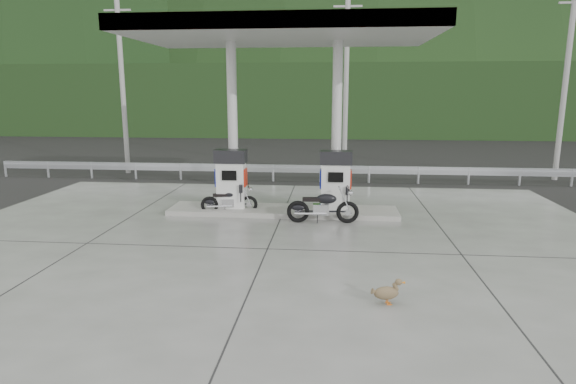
# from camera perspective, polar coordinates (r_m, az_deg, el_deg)

# --- Properties ---
(ground) EXTENTS (160.00, 160.00, 0.00)m
(ground) POSITION_cam_1_polar(r_m,az_deg,el_deg) (12.48, -1.82, -5.40)
(ground) COLOR black
(ground) RESTS_ON ground
(forecourt_apron) EXTENTS (18.00, 14.00, 0.02)m
(forecourt_apron) POSITION_cam_1_polar(r_m,az_deg,el_deg) (12.48, -1.82, -5.36)
(forecourt_apron) COLOR slate
(forecourt_apron) RESTS_ON ground
(pump_island) EXTENTS (7.00, 1.40, 0.15)m
(pump_island) POSITION_cam_1_polar(r_m,az_deg,el_deg) (14.85, -0.60, -2.23)
(pump_island) COLOR gray
(pump_island) RESTS_ON forecourt_apron
(gas_pump_left) EXTENTS (0.95, 0.55, 1.80)m
(gas_pump_left) POSITION_cam_1_polar(r_m,az_deg,el_deg) (14.90, -6.74, 1.57)
(gas_pump_left) COLOR white
(gas_pump_left) RESTS_ON pump_island
(gas_pump_right) EXTENTS (0.95, 0.55, 1.80)m
(gas_pump_right) POSITION_cam_1_polar(r_m,az_deg,el_deg) (14.57, 5.66, 1.36)
(gas_pump_right) COLOR white
(gas_pump_right) RESTS_ON pump_island
(canopy_column_left) EXTENTS (0.30, 0.30, 5.00)m
(canopy_column_left) POSITION_cam_1_polar(r_m,az_deg,el_deg) (15.09, -6.57, 7.83)
(canopy_column_left) COLOR silver
(canopy_column_left) RESTS_ON pump_island
(canopy_column_right) EXTENTS (0.30, 0.30, 5.00)m
(canopy_column_right) POSITION_cam_1_polar(r_m,az_deg,el_deg) (14.77, 5.78, 7.76)
(canopy_column_right) COLOR silver
(canopy_column_right) RESTS_ON pump_island
(canopy_roof) EXTENTS (8.50, 5.00, 0.40)m
(canopy_roof) POSITION_cam_1_polar(r_m,az_deg,el_deg) (14.51, -0.65, 18.43)
(canopy_roof) COLOR beige
(canopy_roof) RESTS_ON canopy_column_left
(guardrail) EXTENTS (26.00, 0.16, 1.42)m
(guardrail) POSITION_cam_1_polar(r_m,az_deg,el_deg) (20.11, 1.05, 3.23)
(guardrail) COLOR #B0B5B9
(guardrail) RESTS_ON ground
(road) EXTENTS (60.00, 7.00, 0.01)m
(road) POSITION_cam_1_polar(r_m,az_deg,el_deg) (23.67, 1.69, 2.77)
(road) COLOR black
(road) RESTS_ON ground
(utility_pole_a) EXTENTS (0.22, 0.22, 8.00)m
(utility_pole_a) POSITION_cam_1_polar(r_m,az_deg,el_deg) (23.36, -19.03, 11.88)
(utility_pole_a) COLOR gray
(utility_pole_a) RESTS_ON ground
(utility_pole_b) EXTENTS (0.22, 0.22, 8.00)m
(utility_pole_b) POSITION_cam_1_polar(r_m,az_deg,el_deg) (21.34, 6.89, 12.50)
(utility_pole_b) COLOR gray
(utility_pole_b) RESTS_ON ground
(utility_pole_c) EXTENTS (0.22, 0.22, 8.00)m
(utility_pole_c) POSITION_cam_1_polar(r_m,az_deg,el_deg) (23.34, 30.00, 10.98)
(utility_pole_c) COLOR gray
(utility_pole_c) RESTS_ON ground
(tree_band) EXTENTS (80.00, 6.00, 6.00)m
(tree_band) POSITION_cam_1_polar(r_m,az_deg,el_deg) (41.87, 3.42, 10.75)
(tree_band) COLOR black
(tree_band) RESTS_ON ground
(forested_hills) EXTENTS (100.00, 40.00, 140.00)m
(forested_hills) POSITION_cam_1_polar(r_m,az_deg,el_deg) (71.94, 4.28, 8.73)
(forested_hills) COLOR black
(forested_hills) RESTS_ON ground
(motorcycle_left) EXTENTS (1.69, 0.78, 0.77)m
(motorcycle_left) POSITION_cam_1_polar(r_m,az_deg,el_deg) (14.88, -6.99, -1.06)
(motorcycle_left) COLOR black
(motorcycle_left) RESTS_ON forecourt_apron
(motorcycle_right) EXTENTS (1.94, 0.68, 0.91)m
(motorcycle_right) POSITION_cam_1_polar(r_m,az_deg,el_deg) (13.72, 4.14, -1.80)
(motorcycle_right) COLOR black
(motorcycle_right) RESTS_ON forecourt_apron
(duck) EXTENTS (0.56, 0.26, 0.39)m
(duck) POSITION_cam_1_polar(r_m,az_deg,el_deg) (8.79, 11.56, -11.69)
(duck) COLOR brown
(duck) RESTS_ON forecourt_apron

